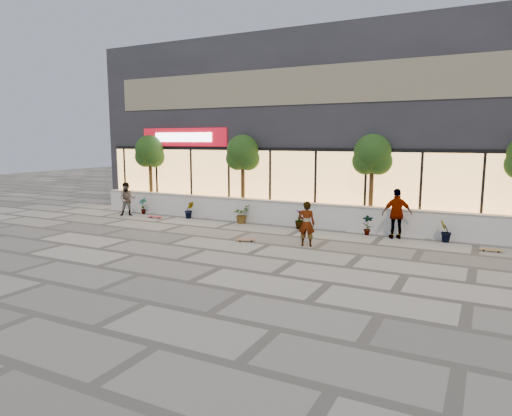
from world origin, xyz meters
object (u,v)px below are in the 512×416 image
at_px(skater_center, 307,224).
at_px(skateboard_left, 155,217).
at_px(skater_right_near, 397,214).
at_px(tree_mideast, 372,157).
at_px(tree_midwest, 243,155).
at_px(skateboard_center, 246,240).
at_px(skater_left, 127,199).
at_px(skateboard_right_near, 491,250).
at_px(tree_west, 150,153).

height_order(skater_center, skateboard_left, skater_center).
xyz_separation_m(skater_right_near, skateboard_left, (-10.99, -0.56, -0.87)).
bearing_deg(tree_mideast, tree_midwest, 180.00).
relative_size(tree_mideast, skateboard_center, 5.74).
bearing_deg(skater_left, skateboard_right_near, -34.70).
relative_size(skater_center, skater_right_near, 0.84).
height_order(tree_west, tree_midwest, same).
relative_size(tree_west, skateboard_center, 5.74).
xyz_separation_m(tree_midwest, skater_center, (4.74, -4.06, -2.20)).
distance_m(tree_mideast, skater_right_near, 2.80).
xyz_separation_m(tree_west, tree_midwest, (5.50, 0.00, 0.00)).
bearing_deg(skateboard_right_near, skater_center, -164.25).
bearing_deg(skateboard_right_near, tree_midwest, 165.53).
distance_m(tree_mideast, skater_center, 4.78).
bearing_deg(skater_center, skateboard_right_near, -173.28).
distance_m(tree_west, tree_mideast, 11.50).
distance_m(skater_right_near, skateboard_center, 5.72).
bearing_deg(skater_right_near, skateboard_right_near, 143.65).
distance_m(tree_west, skateboard_left, 3.95).
height_order(skater_left, skater_right_near, skater_right_near).
height_order(tree_mideast, skateboard_right_near, tree_mideast).
distance_m(tree_midwest, skateboard_center, 5.88).
xyz_separation_m(tree_mideast, skater_center, (-1.26, -4.06, -2.20)).
bearing_deg(skater_left, skateboard_center, -51.60).
xyz_separation_m(tree_mideast, skater_left, (-11.30, -2.03, -2.17)).
bearing_deg(skater_right_near, tree_midwest, -35.46).
bearing_deg(tree_midwest, skateboard_right_near, -11.11).
relative_size(tree_midwest, skater_left, 2.40).
distance_m(tree_midwest, skateboard_left, 5.09).
height_order(skater_center, skateboard_right_near, skater_center).
bearing_deg(skater_center, skater_right_near, -146.46).
bearing_deg(tree_midwest, tree_mideast, 0.00).
bearing_deg(skater_left, skateboard_left, -32.39).
height_order(tree_mideast, skater_left, tree_mideast).
bearing_deg(skateboard_left, skateboard_right_near, -3.22).
height_order(skater_left, skateboard_left, skater_left).
bearing_deg(skateboard_center, skateboard_left, 126.93).
bearing_deg(skateboard_center, skater_center, -22.02).
height_order(tree_west, skateboard_center, tree_west).
bearing_deg(skateboard_left, skateboard_center, -24.42).
relative_size(skater_right_near, skateboard_left, 2.37).
distance_m(skater_left, skateboard_center, 8.23).
bearing_deg(skateboard_center, skater_left, 131.49).
distance_m(tree_west, skater_left, 2.97).
xyz_separation_m(tree_midwest, skater_right_near, (7.31, -1.40, -2.04)).
height_order(skater_center, skateboard_center, skater_center).
xyz_separation_m(skater_left, skater_right_near, (12.61, 0.63, 0.13)).
distance_m(tree_west, skater_center, 11.23).
bearing_deg(skateboard_right_near, skateboard_left, 176.25).
xyz_separation_m(skateboard_center, skateboard_left, (-6.22, 2.46, 0.01)).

